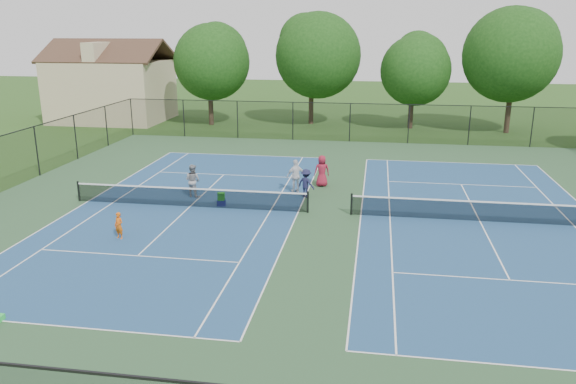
% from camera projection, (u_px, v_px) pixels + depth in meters
% --- Properties ---
extents(ground, '(140.00, 140.00, 0.00)m').
position_uv_depth(ground, '(329.00, 214.00, 27.07)').
color(ground, '#234716').
rests_on(ground, ground).
extents(court_pad, '(36.00, 36.00, 0.01)m').
position_uv_depth(court_pad, '(329.00, 214.00, 27.07)').
color(court_pad, '#2F532F').
rests_on(court_pad, ground).
extents(tennis_court_left, '(12.00, 23.83, 1.07)m').
position_uv_depth(tennis_court_left, '(190.00, 205.00, 28.10)').
color(tennis_court_left, navy).
rests_on(tennis_court_left, ground).
extents(tennis_court_right, '(12.00, 23.83, 1.07)m').
position_uv_depth(tennis_court_right, '(480.00, 219.00, 25.98)').
color(tennis_court_right, navy).
rests_on(tennis_court_right, ground).
extents(perimeter_fence, '(36.08, 36.08, 3.02)m').
position_uv_depth(perimeter_fence, '(330.00, 182.00, 26.61)').
color(perimeter_fence, black).
rests_on(perimeter_fence, ground).
extents(tree_back_a, '(6.80, 6.80, 9.15)m').
position_uv_depth(tree_back_a, '(209.00, 58.00, 50.06)').
color(tree_back_a, '#2D2116').
rests_on(tree_back_a, ground).
extents(tree_back_b, '(7.60, 7.60, 10.03)m').
position_uv_depth(tree_back_b, '(312.00, 51.00, 50.44)').
color(tree_back_b, '#2D2116').
rests_on(tree_back_b, ground).
extents(tree_back_c, '(6.00, 6.00, 8.40)m').
position_uv_depth(tree_back_c, '(414.00, 65.00, 48.45)').
color(tree_back_c, '#2D2116').
rests_on(tree_back_c, ground).
extents(tree_back_d, '(7.80, 7.80, 10.37)m').
position_uv_depth(tree_back_d, '(515.00, 50.00, 45.91)').
color(tree_back_d, '#2D2116').
rests_on(tree_back_d, ground).
extents(clapboard_house, '(10.80, 8.10, 7.65)m').
position_uv_depth(clapboard_house, '(112.00, 88.00, 53.35)').
color(clapboard_house, tan).
rests_on(clapboard_house, ground).
extents(child_player, '(0.49, 0.40, 1.16)m').
position_uv_depth(child_player, '(119.00, 226.00, 23.75)').
color(child_player, '#E35C0F').
rests_on(child_player, ground).
extents(instructor, '(1.01, 0.89, 1.75)m').
position_uv_depth(instructor, '(193.00, 181.00, 29.58)').
color(instructor, gray).
rests_on(instructor, ground).
extents(bystander_a, '(1.14, 0.91, 1.82)m').
position_uv_depth(bystander_a, '(296.00, 176.00, 30.37)').
color(bystander_a, silver).
rests_on(bystander_a, ground).
extents(bystander_b, '(1.14, 0.97, 1.53)m').
position_uv_depth(bystander_b, '(306.00, 183.00, 29.48)').
color(bystander_b, '#1B1C3C').
rests_on(bystander_b, ground).
extents(bystander_c, '(0.99, 0.79, 1.78)m').
position_uv_depth(bystander_c, '(322.00, 171.00, 31.51)').
color(bystander_c, maroon).
rests_on(bystander_c, ground).
extents(ball_crate, '(0.46, 0.38, 0.30)m').
position_uv_depth(ball_crate, '(221.00, 203.00, 28.25)').
color(ball_crate, navy).
rests_on(ball_crate, ground).
extents(ball_hopper, '(0.37, 0.32, 0.38)m').
position_uv_depth(ball_hopper, '(221.00, 196.00, 28.15)').
color(ball_hopper, green).
rests_on(ball_hopper, ball_crate).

